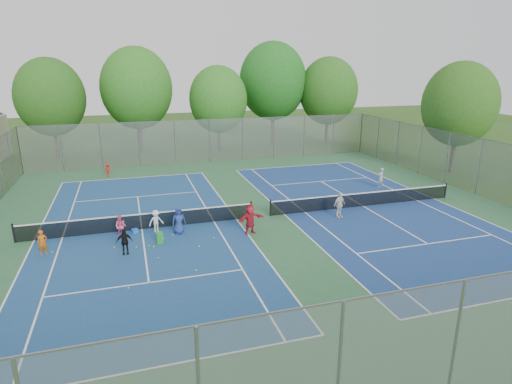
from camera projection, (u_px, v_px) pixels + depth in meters
ground at (261, 217)px, 25.91m from camera, size 120.00×120.00×0.00m
court_pad at (261, 217)px, 25.91m from camera, size 32.00×32.00×0.01m
court_left at (142, 229)px, 23.95m from camera, size 10.97×23.77×0.01m
court_right at (363, 206)px, 27.86m from camera, size 10.97×23.77×0.01m
net_left at (141, 222)px, 23.82m from camera, size 12.87×0.10×0.91m
net_right at (364, 200)px, 27.73m from camera, size 12.87×0.10×0.91m
fence_north at (209, 141)px, 40.00m from camera, size 32.00×0.10×4.00m
fence_south at (454, 352)px, 10.67m from camera, size 32.00×0.10×4.00m
fence_east at (479, 167)px, 29.80m from camera, size 0.10×32.00×4.00m
tree_nw at (50, 97)px, 40.47m from camera, size 6.40×6.40×9.58m
tree_nl at (137, 88)px, 43.44m from camera, size 7.20×7.20×10.69m
tree_nc at (218, 99)px, 44.17m from camera, size 6.00×6.00×8.85m
tree_nr at (273, 81)px, 48.39m from camera, size 7.60×7.60×11.42m
tree_ne at (328, 91)px, 48.54m from camera, size 6.60×6.60×9.77m
tree_side_e at (459, 104)px, 35.06m from camera, size 6.00×6.00×9.20m
ball_crate at (135, 231)px, 23.37m from camera, size 0.39×0.39×0.26m
ball_hopper at (160, 238)px, 22.01m from camera, size 0.33×0.33×0.61m
student_a at (42, 243)px, 20.62m from camera, size 0.52×0.40×1.26m
student_b at (121, 227)px, 22.69m from camera, size 0.74×0.67×1.24m
student_c at (156, 221)px, 23.44m from camera, size 0.91×0.66×1.26m
student_d at (124, 242)px, 20.67m from camera, size 0.78×0.35×1.31m
student_e at (179, 221)px, 23.16m from camera, size 0.80×0.58×1.52m
student_f at (250, 219)px, 23.14m from camera, size 1.63×0.85×1.68m
child_far_baseline at (108, 170)px, 35.10m from camera, size 0.81×0.65×1.10m
instructor at (381, 178)px, 31.82m from camera, size 0.65×0.53×1.54m
teen_court_b at (339, 205)px, 25.63m from camera, size 1.01×0.69×1.59m
tennis_ball_0 at (114, 247)px, 21.52m from camera, size 0.07×0.07×0.07m
tennis_ball_1 at (158, 258)px, 20.32m from camera, size 0.07×0.07×0.07m
tennis_ball_2 at (196, 271)px, 19.11m from camera, size 0.07×0.07×0.07m
tennis_ball_3 at (173, 235)px, 23.05m from camera, size 0.07×0.07×0.07m
tennis_ball_4 at (149, 246)px, 21.68m from camera, size 0.07×0.07×0.07m
tennis_ball_5 at (214, 238)px, 22.68m from camera, size 0.07×0.07×0.07m
tennis_ball_6 at (52, 252)px, 20.98m from camera, size 0.07×0.07×0.07m
tennis_ball_7 at (163, 239)px, 22.57m from camera, size 0.07×0.07×0.07m
tennis_ball_8 at (154, 247)px, 21.58m from camera, size 0.07×0.07×0.07m
tennis_ball_9 at (128, 288)px, 17.59m from camera, size 0.07×0.07×0.07m
tennis_ball_10 at (136, 247)px, 21.55m from camera, size 0.07×0.07×0.07m
tennis_ball_11 at (199, 247)px, 21.62m from camera, size 0.07×0.07×0.07m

